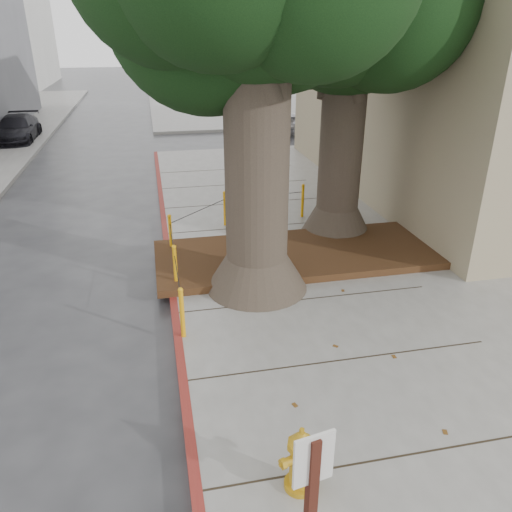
# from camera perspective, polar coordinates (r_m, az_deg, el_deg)

# --- Properties ---
(ground) EXTENTS (140.00, 140.00, 0.00)m
(ground) POSITION_cam_1_polar(r_m,az_deg,el_deg) (8.15, 6.26, -13.03)
(ground) COLOR #28282B
(ground) RESTS_ON ground
(sidewalk_far) EXTENTS (16.00, 20.00, 0.15)m
(sidewalk_far) POSITION_cam_1_polar(r_m,az_deg,el_deg) (37.33, 0.89, 17.12)
(sidewalk_far) COLOR slate
(sidewalk_far) RESTS_ON ground
(curb_red) EXTENTS (0.14, 26.00, 0.16)m
(curb_red) POSITION_cam_1_polar(r_m,az_deg,el_deg) (9.89, -9.39, -5.35)
(curb_red) COLOR maroon
(curb_red) RESTS_ON ground
(planter_bed) EXTENTS (6.40, 2.60, 0.16)m
(planter_bed) POSITION_cam_1_polar(r_m,az_deg,el_deg) (11.48, 4.71, 0.19)
(planter_bed) COLOR black
(planter_bed) RESTS_ON sidewalk_main
(building_side_white) EXTENTS (10.00, 10.00, 9.00)m
(building_side_white) POSITION_cam_1_polar(r_m,az_deg,el_deg) (36.88, 19.15, 22.71)
(building_side_white) COLOR silver
(building_side_white) RESTS_ON ground
(building_side_grey) EXTENTS (12.00, 14.00, 12.00)m
(building_side_grey) POSITION_cam_1_polar(r_m,az_deg,el_deg) (45.13, 22.59, 24.29)
(building_side_grey) COLOR slate
(building_side_grey) RESTS_ON ground
(tree_far) EXTENTS (4.50, 3.80, 7.17)m
(tree_far) POSITION_cam_1_polar(r_m,az_deg,el_deg) (12.39, 12.02, 24.42)
(tree_far) COLOR #4C3F33
(tree_far) RESTS_ON sidewalk_main
(bollard_ring) EXTENTS (3.79, 5.39, 0.95)m
(bollard_ring) POSITION_cam_1_polar(r_m,az_deg,el_deg) (11.39, -4.45, 2.39)
(bollard_ring) COLOR orange
(bollard_ring) RESTS_ON sidewalk_main
(fire_hydrant) EXTENTS (0.46, 0.45, 0.86)m
(fire_hydrant) POSITION_cam_1_polar(r_m,az_deg,el_deg) (6.04, 5.16, -22.17)
(fire_hydrant) COLOR #B78312
(fire_hydrant) RESTS_ON sidewalk_main
(car_silver) EXTENTS (3.31, 1.45, 1.11)m
(car_silver) POSITION_cam_1_polar(r_m,az_deg,el_deg) (26.09, 5.24, 14.82)
(car_silver) COLOR #B7B6BC
(car_silver) RESTS_ON ground
(car_red) EXTENTS (3.97, 1.81, 1.26)m
(car_red) POSITION_cam_1_polar(r_m,az_deg,el_deg) (29.32, 16.73, 15.16)
(car_red) COLOR maroon
(car_red) RESTS_ON ground
(car_dark) EXTENTS (1.74, 4.23, 1.22)m
(car_dark) POSITION_cam_1_polar(r_m,az_deg,el_deg) (26.70, -25.68, 12.93)
(car_dark) COLOR black
(car_dark) RESTS_ON ground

